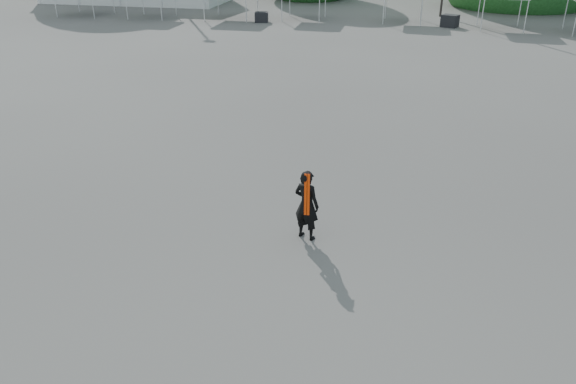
# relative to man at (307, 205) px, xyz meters

# --- Properties ---
(ground) EXTENTS (120.00, 120.00, 0.00)m
(ground) POSITION_rel_man_xyz_m (0.65, 0.81, -0.79)
(ground) COLOR #474442
(ground) RESTS_ON ground
(man) EXTENTS (0.67, 0.56, 1.57)m
(man) POSITION_rel_man_xyz_m (0.00, 0.00, 0.00)
(man) COLOR black
(man) RESTS_ON ground
(crate_west) EXTENTS (0.96, 0.80, 0.67)m
(crate_west) POSITION_rel_man_xyz_m (-8.26, 27.60, -0.45)
(crate_west) COLOR black
(crate_west) RESTS_ON ground
(crate_mid) EXTENTS (1.23, 1.12, 0.77)m
(crate_mid) POSITION_rel_man_xyz_m (4.11, 28.33, -0.40)
(crate_mid) COLOR black
(crate_mid) RESTS_ON ground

